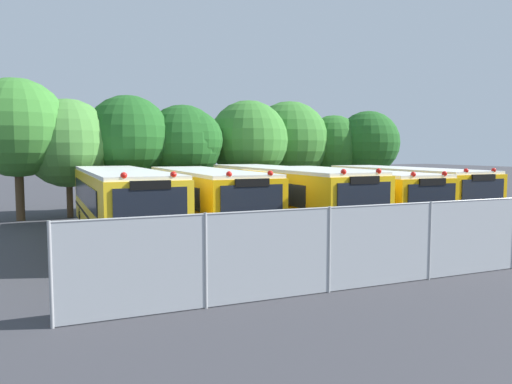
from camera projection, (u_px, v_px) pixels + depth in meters
The scene contains 16 objects.
ground_plane at pixel (280, 229), 20.44m from camera, with size 160.00×160.00×0.00m, color #38383D.
school_bus_0 at pixel (121, 202), 17.78m from camera, with size 2.71×10.72×2.72m.
school_bus_1 at pixel (206, 199), 19.02m from camera, with size 2.60×9.59×2.67m.
school_bus_2 at pixel (284, 196), 20.12m from camera, with size 2.71×11.18×2.72m.
school_bus_3 at pixel (344, 194), 21.67m from camera, with size 2.76×11.55×2.58m.
school_bus_4 at pixel (404, 191), 22.82m from camera, with size 2.75×9.46×2.62m.
tree_0 at pixel (19, 127), 22.56m from camera, with size 4.59×4.59×6.64m.
tree_1 at pixel (71, 144), 23.85m from camera, with size 4.32×4.32×5.81m.
tree_2 at pixel (130, 136), 24.88m from camera, with size 4.34×4.34×6.11m.
tree_3 at pixel (186, 143), 26.06m from camera, with size 4.16×4.16×5.74m.
tree_4 at pixel (249, 141), 28.38m from camera, with size 4.61×4.61×6.20m.
tree_5 at pixel (291, 141), 31.03m from camera, with size 5.03×5.03×6.42m.
tree_6 at pixel (335, 146), 31.78m from camera, with size 3.85×3.85×5.59m.
tree_7 at pixel (370, 143), 31.57m from camera, with size 4.10×4.10×5.85m.
chainlink_fence at pixel (430, 239), 12.34m from camera, with size 17.81×0.07×2.01m.
traffic_cone at pixel (358, 258), 13.31m from camera, with size 0.52×0.52×0.69m, color #EA5914.
Camera 1 is at (-8.78, -18.26, 3.27)m, focal length 34.18 mm.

